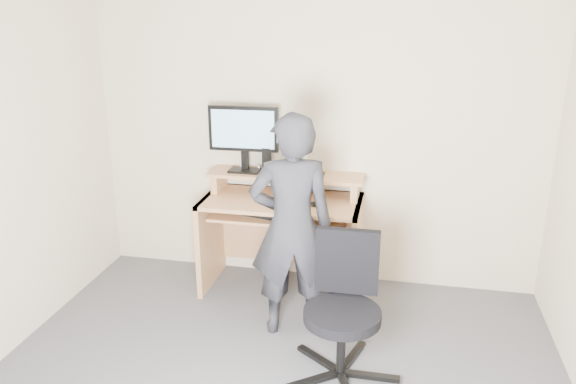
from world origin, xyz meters
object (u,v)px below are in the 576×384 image
(office_chair, at_px, (344,303))
(person, at_px, (291,227))
(desk, at_px, (284,221))
(monitor, at_px, (244,133))

(office_chair, height_order, person, person)
(desk, relative_size, monitor, 2.22)
(desk, distance_m, person, 0.69)
(desk, bearing_deg, monitor, 170.25)
(desk, height_order, monitor, monitor)
(person, bearing_deg, desk, -90.34)
(desk, height_order, person, person)
(monitor, bearing_deg, desk, -11.34)
(desk, bearing_deg, office_chair, -60.68)
(monitor, height_order, office_chair, monitor)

